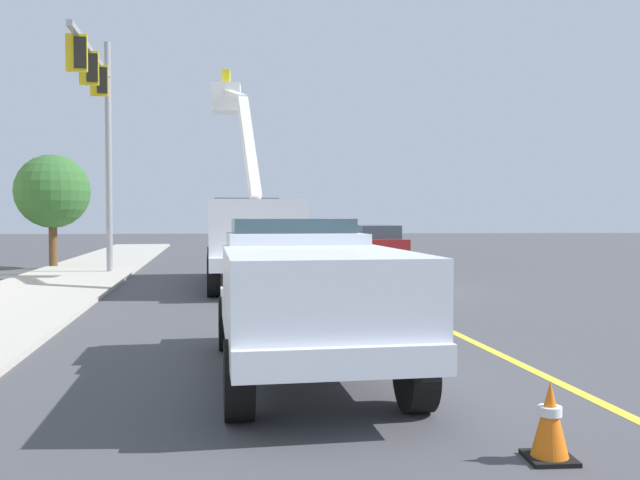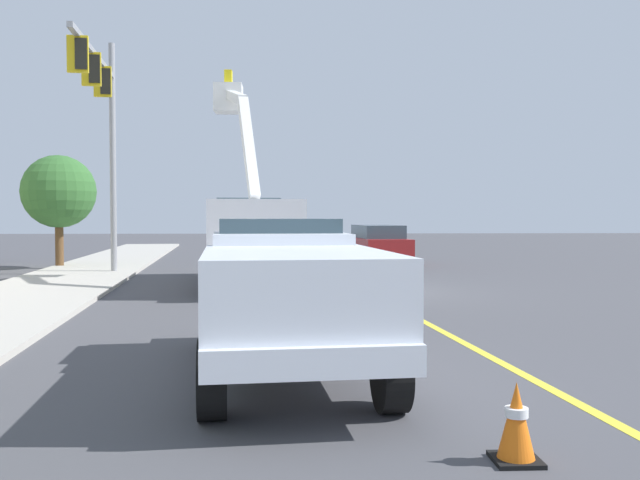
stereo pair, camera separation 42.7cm
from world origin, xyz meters
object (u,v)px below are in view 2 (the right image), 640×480
at_px(utility_bucket_truck, 251,232).
at_px(traffic_cone_mid_rear, 302,261).
at_px(traffic_cone_mid_front, 354,294).
at_px(service_pickup_truck, 287,291).
at_px(traffic_cone_leading, 516,423).
at_px(passing_minivan, 378,242).
at_px(traffic_signal_mast, 102,109).

xyz_separation_m(utility_bucket_truck, traffic_cone_mid_rear, (4.33, -1.66, -1.18)).
bearing_deg(traffic_cone_mid_rear, traffic_cone_mid_front, -174.51).
relative_size(service_pickup_truck, traffic_cone_mid_front, 8.14).
relative_size(traffic_cone_leading, traffic_cone_mid_front, 0.98).
bearing_deg(service_pickup_truck, utility_bucket_truck, 5.41).
xyz_separation_m(service_pickup_truck, traffic_cone_mid_rear, (16.18, -0.54, -0.69)).
relative_size(service_pickup_truck, traffic_cone_leading, 8.34).
height_order(utility_bucket_truck, traffic_cone_leading, utility_bucket_truck).
relative_size(service_pickup_truck, traffic_cone_mid_rear, 6.62).
distance_m(passing_minivan, traffic_cone_mid_front, 14.24).
xyz_separation_m(utility_bucket_truck, traffic_signal_mast, (1.77, 4.89, 3.97)).
bearing_deg(traffic_cone_mid_front, service_pickup_truck, 166.42).
bearing_deg(utility_bucket_truck, traffic_cone_mid_rear, -20.94).
height_order(utility_bucket_truck, passing_minivan, utility_bucket_truck).
distance_m(traffic_cone_leading, traffic_cone_mid_front, 9.44).
bearing_deg(traffic_cone_leading, traffic_signal_mast, 25.29).
distance_m(traffic_cone_mid_rear, traffic_signal_mast, 8.71).
relative_size(utility_bucket_truck, passing_minivan, 1.69).
xyz_separation_m(passing_minivan, traffic_cone_mid_front, (-14.03, 2.40, -0.62)).
distance_m(utility_bucket_truck, traffic_cone_leading, 15.44).
relative_size(utility_bucket_truck, traffic_signal_mast, 1.02).
bearing_deg(traffic_cone_mid_front, traffic_signal_mast, 45.29).
xyz_separation_m(traffic_cone_leading, traffic_signal_mast, (16.85, 7.96, 5.24)).
xyz_separation_m(traffic_cone_mid_front, traffic_signal_mast, (7.43, 7.50, 5.23)).
bearing_deg(traffic_cone_leading, traffic_cone_mid_front, 2.80).
bearing_deg(utility_bucket_truck, traffic_cone_leading, -168.46).
bearing_deg(traffic_cone_mid_rear, traffic_signal_mast, 111.34).
height_order(service_pickup_truck, passing_minivan, service_pickup_truck).
height_order(service_pickup_truck, traffic_cone_mid_rear, service_pickup_truck).
relative_size(traffic_cone_mid_rear, traffic_signal_mast, 0.11).
xyz_separation_m(passing_minivan, traffic_signal_mast, (-6.60, 9.91, 4.60)).
height_order(traffic_cone_leading, traffic_signal_mast, traffic_signal_mast).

